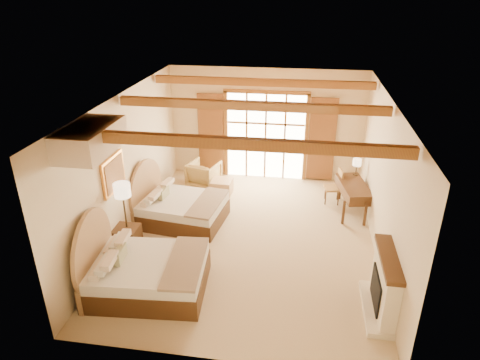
% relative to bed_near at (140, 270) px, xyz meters
% --- Properties ---
extents(floor, '(7.00, 7.00, 0.00)m').
position_rel_bed_near_xyz_m(floor, '(1.79, 2.05, -0.42)').
color(floor, '#C9B587').
rests_on(floor, ground).
extents(wall_back, '(5.50, 0.00, 5.50)m').
position_rel_bed_near_xyz_m(wall_back, '(1.79, 5.55, 1.18)').
color(wall_back, beige).
rests_on(wall_back, ground).
extents(wall_left, '(0.00, 7.00, 7.00)m').
position_rel_bed_near_xyz_m(wall_left, '(-0.96, 2.05, 1.18)').
color(wall_left, beige).
rests_on(wall_left, ground).
extents(wall_right, '(0.00, 7.00, 7.00)m').
position_rel_bed_near_xyz_m(wall_right, '(4.54, 2.05, 1.18)').
color(wall_right, beige).
rests_on(wall_right, ground).
extents(ceiling, '(7.00, 7.00, 0.00)m').
position_rel_bed_near_xyz_m(ceiling, '(1.79, 2.05, 2.78)').
color(ceiling, '#B87A39').
rests_on(ceiling, ground).
extents(ceiling_beams, '(5.39, 4.60, 0.18)m').
position_rel_bed_near_xyz_m(ceiling_beams, '(1.79, 2.05, 2.66)').
color(ceiling_beams, olive).
rests_on(ceiling_beams, ceiling).
extents(french_doors, '(3.95, 0.08, 2.60)m').
position_rel_bed_near_xyz_m(french_doors, '(1.79, 5.49, 0.83)').
color(french_doors, white).
rests_on(french_doors, ground).
extents(fireplace, '(0.46, 1.40, 1.16)m').
position_rel_bed_near_xyz_m(fireplace, '(4.39, 0.05, 0.09)').
color(fireplace, beige).
rests_on(fireplace, ground).
extents(painting, '(0.06, 0.95, 0.75)m').
position_rel_bed_near_xyz_m(painting, '(-0.91, 1.30, 1.33)').
color(painting, '#F19C3B').
rests_on(painting, wall_left).
extents(canopy_valance, '(0.70, 1.40, 0.45)m').
position_rel_bed_near_xyz_m(canopy_valance, '(-0.61, 0.05, 2.53)').
color(canopy_valance, beige).
rests_on(canopy_valance, ceiling).
extents(bed_near, '(2.24, 1.76, 1.40)m').
position_rel_bed_near_xyz_m(bed_near, '(0.00, 0.00, 0.00)').
color(bed_near, '#401F11').
rests_on(bed_near, floor).
extents(bed_far, '(2.14, 1.72, 1.29)m').
position_rel_bed_near_xyz_m(bed_far, '(-0.06, 2.56, -0.03)').
color(bed_far, '#401F11').
rests_on(bed_far, floor).
extents(nightstand, '(0.51, 0.51, 0.60)m').
position_rel_bed_near_xyz_m(nightstand, '(-0.71, 1.11, -0.12)').
color(nightstand, '#401F11').
rests_on(nightstand, floor).
extents(floor_lamp, '(0.34, 0.34, 1.61)m').
position_rel_bed_near_xyz_m(floor_lamp, '(-0.71, 1.16, 0.94)').
color(floor_lamp, '#392E1C').
rests_on(floor_lamp, floor).
extents(armchair, '(0.98, 0.99, 0.74)m').
position_rel_bed_near_xyz_m(armchair, '(0.16, 4.57, -0.05)').
color(armchair, '#AD8E4C').
rests_on(armchair, floor).
extents(ottoman, '(0.57, 0.57, 0.40)m').
position_rel_bed_near_xyz_m(ottoman, '(0.74, 4.20, -0.22)').
color(ottoman, '#AA785A').
rests_on(ottoman, floor).
extents(desk, '(0.87, 1.51, 0.77)m').
position_rel_bed_near_xyz_m(desk, '(4.18, 3.69, -0.01)').
color(desk, '#401F11').
rests_on(desk, floor).
extents(desk_chair, '(0.48, 0.48, 0.93)m').
position_rel_bed_near_xyz_m(desk_chair, '(3.72, 4.13, -0.13)').
color(desk_chair, olive).
rests_on(desk_chair, floor).
extents(desk_lamp, '(0.22, 0.22, 0.43)m').
position_rel_bed_near_xyz_m(desk_lamp, '(4.27, 4.28, 0.67)').
color(desk_lamp, '#392E1C').
rests_on(desk_lamp, desk).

